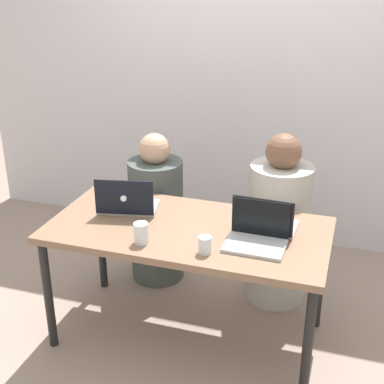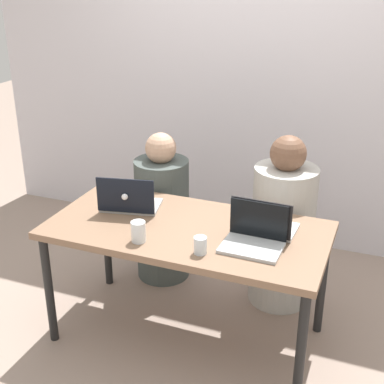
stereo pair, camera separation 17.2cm
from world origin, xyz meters
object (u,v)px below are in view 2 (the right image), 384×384
at_px(laptop_back_right, 264,224).
at_px(laptop_front_right, 254,238).
at_px(water_glass_left, 138,233).
at_px(laptop_back_left, 129,202).
at_px(person_on_left, 162,215).
at_px(water_glass_right, 200,246).
at_px(person_on_right, 282,231).

xyz_separation_m(laptop_back_right, laptop_front_right, (-0.01, -0.17, 0.00)).
relative_size(laptop_back_right, laptop_front_right, 1.09).
bearing_deg(water_glass_left, laptop_back_left, 124.32).
height_order(laptop_back_left, laptop_front_right, laptop_back_left).
bearing_deg(laptop_back_right, person_on_left, -27.93).
bearing_deg(laptop_front_right, water_glass_right, -142.25).
height_order(person_on_right, water_glass_right, person_on_right).
relative_size(person_on_right, water_glass_right, 12.62).
distance_m(person_on_left, person_on_right, 0.84).
bearing_deg(person_on_left, person_on_right, -169.93).
relative_size(laptop_back_left, water_glass_right, 4.21).
relative_size(laptop_back_right, water_glass_left, 3.01).
bearing_deg(water_glass_right, person_on_left, 125.59).
xyz_separation_m(laptop_back_left, water_glass_left, (0.23, -0.33, -0.00)).
bearing_deg(person_on_left, water_glass_right, 135.66).
bearing_deg(person_on_right, person_on_left, -14.74).
xyz_separation_m(laptop_front_right, water_glass_right, (-0.23, -0.17, -0.01)).
xyz_separation_m(water_glass_left, water_glass_right, (0.34, 0.00, -0.01)).
xyz_separation_m(person_on_left, laptop_back_left, (0.02, -0.49, 0.31)).
height_order(laptop_front_right, water_glass_left, laptop_front_right).
bearing_deg(laptop_front_right, laptop_back_right, 88.22).
distance_m(person_on_left, laptop_back_left, 0.58).
bearing_deg(water_glass_left, person_on_left, 106.57).
bearing_deg(water_glass_left, laptop_back_right, 30.54).
xyz_separation_m(laptop_back_left, laptop_front_right, (0.80, -0.16, -0.00)).
bearing_deg(water_glass_right, laptop_back_right, 55.23).
distance_m(person_on_left, water_glass_left, 0.91).
bearing_deg(laptop_back_left, water_glass_left, 112.15).
relative_size(person_on_right, laptop_back_left, 3.00).
height_order(person_on_left, person_on_right, person_on_right).
distance_m(person_on_left, laptop_back_right, 1.00).
bearing_deg(person_on_left, laptop_back_right, 159.93).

